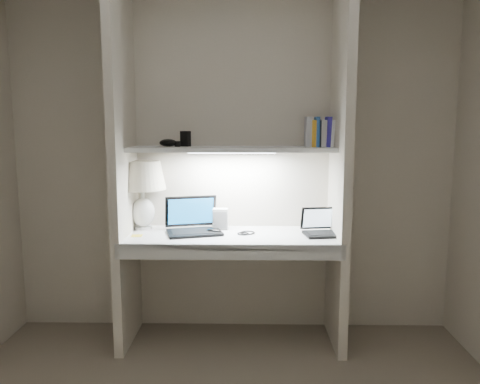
{
  "coord_description": "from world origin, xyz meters",
  "views": [
    {
      "loc": [
        0.12,
        -1.91,
        1.52
      ],
      "look_at": [
        0.06,
        1.05,
        1.09
      ],
      "focal_mm": 35.0,
      "sensor_mm": 36.0,
      "label": 1
    }
  ],
  "objects_px": {
    "table_lamp": "(142,183)",
    "laptop_main": "(193,224)",
    "laptop_netbook": "(324,228)",
    "speaker": "(220,219)",
    "book_row": "(319,133)"
  },
  "relations": [
    {
      "from": "laptop_main",
      "to": "speaker",
      "type": "xyz_separation_m",
      "value": [
        0.19,
        0.09,
        0.02
      ]
    },
    {
      "from": "speaker",
      "to": "table_lamp",
      "type": "bearing_deg",
      "value": -176.66
    },
    {
      "from": "table_lamp",
      "to": "laptop_main",
      "type": "height_order",
      "value": "table_lamp"
    },
    {
      "from": "table_lamp",
      "to": "laptop_netbook",
      "type": "relative_size",
      "value": 1.59
    },
    {
      "from": "laptop_main",
      "to": "table_lamp",
      "type": "bearing_deg",
      "value": 151.48
    },
    {
      "from": "laptop_main",
      "to": "laptop_netbook",
      "type": "distance_m",
      "value": 0.91
    },
    {
      "from": "laptop_netbook",
      "to": "book_row",
      "type": "distance_m",
      "value": 0.66
    },
    {
      "from": "laptop_netbook",
      "to": "speaker",
      "type": "height_order",
      "value": "laptop_netbook"
    },
    {
      "from": "laptop_netbook",
      "to": "speaker",
      "type": "xyz_separation_m",
      "value": [
        -0.72,
        0.14,
        0.03
      ]
    },
    {
      "from": "table_lamp",
      "to": "book_row",
      "type": "bearing_deg",
      "value": -1.67
    },
    {
      "from": "laptop_netbook",
      "to": "speaker",
      "type": "distance_m",
      "value": 0.73
    },
    {
      "from": "table_lamp",
      "to": "laptop_main",
      "type": "distance_m",
      "value": 0.47
    },
    {
      "from": "laptop_main",
      "to": "book_row",
      "type": "relative_size",
      "value": 2.13
    },
    {
      "from": "laptop_netbook",
      "to": "laptop_main",
      "type": "bearing_deg",
      "value": 169.11
    },
    {
      "from": "speaker",
      "to": "laptop_main",
      "type": "bearing_deg",
      "value": -151.22
    }
  ]
}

